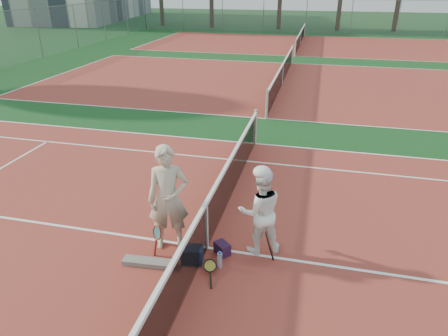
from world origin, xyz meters
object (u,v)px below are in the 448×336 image
(net_main, at_px, (207,225))
(racket_red, at_px, (158,240))
(player_b, at_px, (260,211))
(water_bottle, at_px, (220,260))
(racket_black_held, at_px, (267,247))
(racket_spare, at_px, (210,267))
(sports_bag_navy, at_px, (192,255))
(sports_bag_purple, at_px, (222,249))
(player_a, at_px, (168,199))

(net_main, height_order, racket_red, net_main)
(player_b, bearing_deg, racket_red, -3.26)
(net_main, relative_size, water_bottle, 36.60)
(racket_black_held, height_order, racket_spare, racket_black_held)
(sports_bag_navy, xyz_separation_m, water_bottle, (0.52, -0.03, -0.00))
(player_b, height_order, water_bottle, player_b)
(net_main, bearing_deg, player_b, 11.30)
(net_main, bearing_deg, racket_spare, -69.81)
(racket_red, bearing_deg, racket_black_held, -50.48)
(sports_bag_purple, bearing_deg, racket_red, -167.05)
(racket_black_held, xyz_separation_m, racket_spare, (-0.92, -0.53, -0.22))
(net_main, xyz_separation_m, water_bottle, (0.37, -0.49, -0.36))
(player_b, xyz_separation_m, racket_black_held, (0.19, -0.30, -0.54))
(racket_black_held, relative_size, water_bottle, 1.95)
(water_bottle, bearing_deg, racket_black_held, 26.24)
(player_b, xyz_separation_m, water_bottle, (-0.59, -0.68, -0.68))
(net_main, distance_m, water_bottle, 0.71)
(player_a, relative_size, sports_bag_purple, 7.06)
(racket_spare, relative_size, water_bottle, 1.98)
(player_a, xyz_separation_m, racket_red, (-0.13, -0.31, -0.73))
(net_main, bearing_deg, sports_bag_navy, -108.15)
(player_b, xyz_separation_m, sports_bag_navy, (-1.11, -0.65, -0.68))
(net_main, height_order, player_a, player_a)
(player_b, xyz_separation_m, sports_bag_purple, (-0.64, -0.30, -0.72))
(racket_spare, bearing_deg, net_main, 2.51)
(player_a, height_order, racket_spare, player_a)
(player_b, bearing_deg, racket_black_held, 101.77)
(racket_black_held, xyz_separation_m, sports_bag_navy, (-1.30, -0.35, -0.14))
(racket_spare, bearing_deg, racket_black_held, -77.97)
(player_a, relative_size, sports_bag_navy, 5.33)
(net_main, distance_m, racket_black_held, 1.18)
(player_b, distance_m, racket_red, 1.96)
(sports_bag_purple, height_order, water_bottle, water_bottle)
(racket_black_held, xyz_separation_m, water_bottle, (-0.78, -0.39, -0.14))
(water_bottle, bearing_deg, player_b, 49.13)
(racket_black_held, height_order, sports_bag_purple, racket_black_held)
(racket_red, xyz_separation_m, sports_bag_purple, (1.16, 0.27, -0.18))
(player_a, bearing_deg, racket_red, -132.81)
(player_a, relative_size, player_b, 1.23)
(racket_red, bearing_deg, water_bottle, -63.69)
(player_a, xyz_separation_m, sports_bag_purple, (1.02, -0.04, -0.91))
(player_b, bearing_deg, player_a, -11.91)
(player_a, height_order, racket_red, player_a)
(sports_bag_purple, distance_m, water_bottle, 0.39)
(sports_bag_purple, bearing_deg, racket_spare, -100.05)
(player_b, relative_size, racket_spare, 2.81)
(water_bottle, bearing_deg, racket_red, 174.54)
(player_a, distance_m, racket_red, 0.80)
(net_main, bearing_deg, player_a, -174.40)
(racket_spare, bearing_deg, sports_bag_purple, -27.72)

